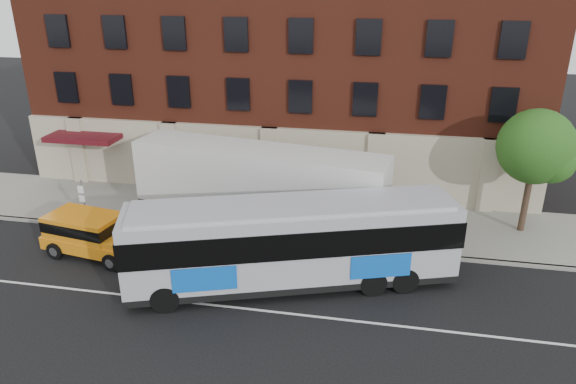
% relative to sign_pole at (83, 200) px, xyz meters
% --- Properties ---
extents(ground, '(120.00, 120.00, 0.00)m').
position_rel_sign_pole_xyz_m(ground, '(8.50, -6.15, -1.45)').
color(ground, black).
rests_on(ground, ground).
extents(sidewalk, '(60.00, 6.00, 0.15)m').
position_rel_sign_pole_xyz_m(sidewalk, '(8.50, 2.85, -1.38)').
color(sidewalk, gray).
rests_on(sidewalk, ground).
extents(kerb, '(60.00, 0.25, 0.15)m').
position_rel_sign_pole_xyz_m(kerb, '(8.50, -0.15, -1.38)').
color(kerb, gray).
rests_on(kerb, ground).
extents(lane_line, '(60.00, 0.12, 0.01)m').
position_rel_sign_pole_xyz_m(lane_line, '(8.50, -5.65, -1.45)').
color(lane_line, silver).
rests_on(lane_line, ground).
extents(building, '(30.00, 12.10, 15.00)m').
position_rel_sign_pole_xyz_m(building, '(8.49, 10.77, 6.13)').
color(building, maroon).
rests_on(building, sidewalk).
extents(sign_pole, '(0.30, 0.20, 2.50)m').
position_rel_sign_pole_xyz_m(sign_pole, '(0.00, 0.00, 0.00)').
color(sign_pole, gray).
rests_on(sign_pole, ground).
extents(street_tree, '(3.60, 3.60, 6.20)m').
position_rel_sign_pole_xyz_m(street_tree, '(22.04, 3.34, 2.96)').
color(street_tree, '#332319').
rests_on(street_tree, sidewalk).
extents(city_bus, '(13.69, 7.08, 3.69)m').
position_rel_sign_pole_xyz_m(city_bus, '(11.51, -3.52, 0.59)').
color(city_bus, '#ABADB6').
rests_on(city_bus, ground).
extents(yellow_suv, '(5.18, 2.81, 1.93)m').
position_rel_sign_pole_xyz_m(yellow_suv, '(1.90, -2.69, -0.34)').
color(yellow_suv, orange).
rests_on(yellow_suv, ground).
extents(shipping_container, '(13.09, 4.80, 4.28)m').
position_rel_sign_pole_xyz_m(shipping_container, '(8.89, 1.45, 0.66)').
color(shipping_container, black).
rests_on(shipping_container, ground).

